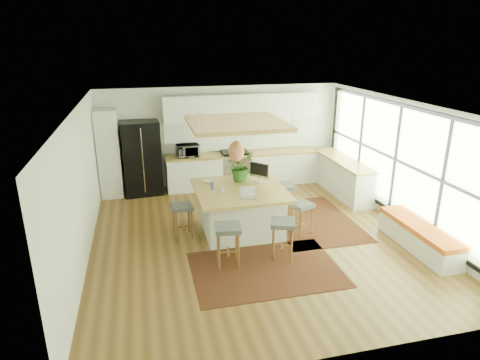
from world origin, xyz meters
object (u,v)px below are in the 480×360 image
object	(u,v)px
stool_left_side	(183,220)
island_plant	(240,169)
stool_near_right	(282,240)
fridge	(142,159)
stool_near_left	(228,246)
island	(240,209)
laptop	(248,192)
stool_right_back	(283,202)
microwave	(188,149)
monitor	(259,171)
stool_right_front	(301,218)

from	to	relation	value
stool_left_side	island_plant	distance (m)	1.68
stool_near_right	stool_left_side	world-z (taller)	stool_near_right
fridge	stool_near_left	world-z (taller)	fridge
island	laptop	xyz separation A→B (m)	(0.04, -0.55, 0.58)
stool_right_back	laptop	distance (m)	1.61
fridge	stool_right_back	distance (m)	3.89
stool_near_right	stool_left_side	size ratio (longest dim) A/B	1.06
stool_near_left	microwave	xyz separation A→B (m)	(-0.20, 4.10, 0.77)
fridge	stool_near_right	size ratio (longest dim) A/B	2.61
laptop	island_plant	distance (m)	1.08
fridge	island	size ratio (longest dim) A/B	1.04
stool_near_right	laptop	size ratio (longest dim) A/B	2.36
fridge	monitor	bearing A→B (deg)	-49.92
microwave	stool_right_back	bearing A→B (deg)	-56.13
stool_near_left	island_plant	bearing A→B (deg)	69.85
island	stool_near_right	distance (m)	1.42
stool_near_left	stool_right_front	bearing A→B (deg)	26.22
island_plant	laptop	bearing A→B (deg)	-95.30
island	stool_right_front	size ratio (longest dim) A/B	2.71
stool_left_side	laptop	size ratio (longest dim) A/B	2.23
stool_left_side	island	bearing A→B (deg)	1.32
fridge	stool_left_side	distance (m)	2.94
stool_right_back	microwave	xyz separation A→B (m)	(-1.85, 2.33, 0.77)
stool_near_right	stool_left_side	distance (m)	2.14
stool_near_right	stool_left_side	xyz separation A→B (m)	(-1.70, 1.30, 0.00)
laptop	island_plant	world-z (taller)	island_plant
stool_right_back	island	bearing A→B (deg)	-158.85
stool_near_left	monitor	world-z (taller)	monitor
fridge	island	xyz separation A→B (m)	(1.95, -2.77, -0.46)
fridge	stool_near_left	size ratio (longest dim) A/B	2.54
stool_left_side	monitor	world-z (taller)	monitor
stool_near_right	monitor	world-z (taller)	monitor
monitor	microwave	size ratio (longest dim) A/B	0.85
stool_right_front	laptop	bearing A→B (deg)	-176.61
stool_left_side	microwave	size ratio (longest dim) A/B	1.20
island	microwave	size ratio (longest dim) A/B	3.17
stool_right_front	fridge	bearing A→B (deg)	134.11
microwave	island_plant	bearing A→B (deg)	-73.12
fridge	stool_near_right	distance (m)	4.80
fridge	stool_right_back	bearing A→B (deg)	-42.01
stool_right_back	stool_right_front	bearing A→B (deg)	-84.57
island	stool_right_back	size ratio (longest dim) A/B	2.36
stool_near_left	stool_right_front	world-z (taller)	stool_near_left
stool_left_side	microwave	distance (m)	2.93
fridge	monitor	size ratio (longest dim) A/B	3.89
monitor	microwave	world-z (taller)	monitor
monitor	island_plant	world-z (taller)	island_plant
laptop	microwave	size ratio (longest dim) A/B	0.54
stool_left_side	laptop	bearing A→B (deg)	-22.53
stool_near_left	stool_right_back	xyz separation A→B (m)	(1.65, 1.76, 0.00)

